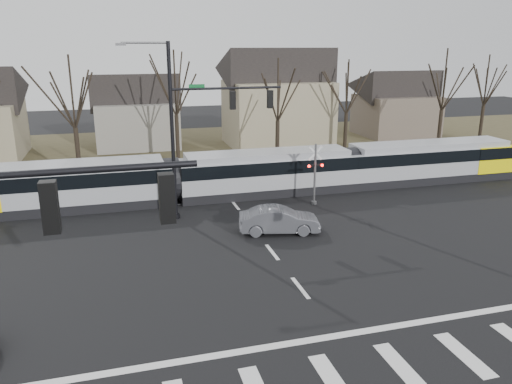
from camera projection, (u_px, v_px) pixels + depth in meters
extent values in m
plane|color=black|center=(318.00, 311.00, 19.46)|extent=(140.00, 140.00, 0.00)
cube|color=#38331E|center=(193.00, 151.00, 49.02)|extent=(140.00, 28.00, 0.01)
cube|color=silver|center=(332.00, 379.00, 15.45)|extent=(0.60, 2.60, 0.01)
cube|color=silver|center=(401.00, 367.00, 16.08)|extent=(0.60, 2.60, 0.01)
cube|color=silver|center=(464.00, 355.00, 16.70)|extent=(0.60, 2.60, 0.01)
cube|color=silver|center=(338.00, 336.00, 17.80)|extent=(28.00, 0.35, 0.01)
cube|color=silver|center=(300.00, 288.00, 21.31)|extent=(0.18, 2.00, 0.01)
cube|color=silver|center=(272.00, 252.00, 25.00)|extent=(0.18, 2.00, 0.01)
cube|color=silver|center=(251.00, 225.00, 28.70)|extent=(0.18, 2.00, 0.01)
cube|color=silver|center=(235.00, 205.00, 32.39)|extent=(0.18, 2.00, 0.01)
cube|color=silver|center=(222.00, 189.00, 36.08)|extent=(0.18, 2.00, 0.01)
cube|color=silver|center=(212.00, 175.00, 39.78)|extent=(0.18, 2.00, 0.01)
cube|color=silver|center=(203.00, 164.00, 43.47)|extent=(0.18, 2.00, 0.01)
cube|color=silver|center=(196.00, 155.00, 47.17)|extent=(0.18, 2.00, 0.01)
cube|color=#59595E|center=(231.00, 200.00, 33.40)|extent=(90.00, 0.12, 0.06)
cube|color=#59595E|center=(227.00, 194.00, 34.69)|extent=(90.00, 0.12, 0.06)
cube|color=gray|center=(64.00, 187.00, 31.09)|extent=(13.31, 2.87, 2.99)
cube|color=black|center=(63.00, 177.00, 30.92)|extent=(13.33, 2.91, 0.87)
cube|color=gray|center=(268.00, 173.00, 34.55)|extent=(12.29, 2.87, 2.99)
cube|color=black|center=(268.00, 164.00, 34.38)|extent=(12.31, 2.91, 0.87)
cube|color=gray|center=(429.00, 162.00, 37.88)|extent=(13.31, 2.87, 2.99)
cube|color=black|center=(429.00, 154.00, 37.71)|extent=(13.33, 2.91, 0.87)
cube|color=#FCEC07|center=(484.00, 157.00, 39.15)|extent=(3.28, 2.93, 2.00)
imported|color=#4F5056|center=(279.00, 220.00, 27.44)|extent=(3.37, 5.05, 1.45)
cylinder|color=black|center=(28.00, 174.00, 9.50)|extent=(6.50, 0.14, 0.14)
cube|color=black|center=(50.00, 207.00, 9.79)|extent=(0.32, 0.32, 1.05)
sphere|color=#FF0C07|center=(48.00, 191.00, 9.69)|extent=(0.22, 0.22, 0.22)
cube|color=black|center=(167.00, 198.00, 10.38)|extent=(0.32, 0.32, 1.05)
sphere|color=#FF0C07|center=(166.00, 183.00, 10.28)|extent=(0.22, 0.22, 0.22)
cylinder|color=black|center=(172.00, 134.00, 28.53)|extent=(0.22, 0.22, 10.20)
cylinder|color=black|center=(176.00, 216.00, 29.93)|extent=(0.44, 0.44, 0.30)
cylinder|color=black|center=(227.00, 88.00, 28.67)|extent=(6.50, 0.14, 0.14)
cube|color=#0C5926|center=(197.00, 86.00, 28.17)|extent=(0.90, 0.03, 0.22)
cube|color=black|center=(233.00, 100.00, 28.95)|extent=(0.32, 0.32, 1.05)
sphere|color=#FF0C07|center=(233.00, 95.00, 28.86)|extent=(0.22, 0.22, 0.22)
cube|color=black|center=(270.00, 99.00, 29.54)|extent=(0.32, 0.32, 1.05)
sphere|color=#FF0C07|center=(270.00, 94.00, 29.45)|extent=(0.22, 0.22, 0.22)
cube|color=#59595B|center=(121.00, 44.00, 26.49)|extent=(0.55, 0.22, 0.14)
cylinder|color=#59595B|center=(315.00, 175.00, 32.02)|extent=(0.14, 0.14, 4.00)
cylinder|color=#59595B|center=(314.00, 203.00, 32.55)|extent=(0.36, 0.36, 0.20)
cube|color=silver|center=(316.00, 153.00, 31.62)|extent=(0.95, 0.04, 0.95)
cube|color=silver|center=(316.00, 153.00, 31.62)|extent=(0.95, 0.04, 0.95)
cube|color=black|center=(315.00, 165.00, 31.85)|extent=(1.00, 0.10, 0.12)
sphere|color=#FF0C07|center=(309.00, 166.00, 31.66)|extent=(0.18, 0.18, 0.18)
sphere|color=#FF0C07|center=(322.00, 165.00, 31.89)|extent=(0.18, 0.18, 0.18)
cube|color=slate|center=(137.00, 124.00, 50.78)|extent=(8.00, 7.00, 4.50)
cube|color=gray|center=(277.00, 113.00, 51.36)|extent=(10.00, 8.00, 6.50)
cube|color=brown|center=(395.00, 115.00, 57.39)|extent=(8.00, 7.00, 4.50)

